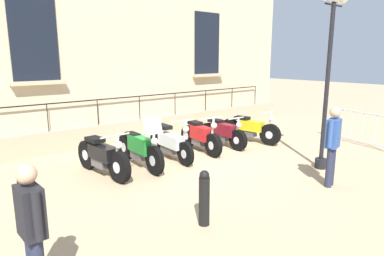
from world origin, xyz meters
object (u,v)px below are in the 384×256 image
Objects in this scene: motorcycle_maroon at (223,133)px; lamppost at (330,51)px; motorcycle_black at (103,157)px; pedestrian_standing at (32,227)px; motorcycle_green at (140,149)px; motorcycle_white at (171,143)px; motorcycle_yellow at (250,129)px; crowd_barrier at (357,127)px; bollard at (204,198)px; pedestrian_walking at (333,142)px; motorcycle_red at (200,137)px.

lamppost reaches higher than motorcycle_maroon.
pedestrian_standing is at bearing -35.01° from motorcycle_black.
motorcycle_green is 1.06× the size of motorcycle_white.
motorcycle_yellow is at bearing 89.35° from motorcycle_black.
motorcycle_white is 2.03m from motorcycle_maroon.
crowd_barrier is 2.14× the size of bollard.
bollard is at bearing 4.03° from motorcycle_black.
motorcycle_yellow is (0.04, 4.05, -0.04)m from motorcycle_green.
motorcycle_yellow is 8.08m from pedestrian_standing.
crowd_barrier reaches higher than bollard.
motorcycle_yellow is at bearing 114.15° from pedestrian_standing.
lamppost is 4.48× the size of bollard.
pedestrian_walking is at bearing 82.35° from bollard.
motorcycle_green is at bearing 167.11° from bollard.
motorcycle_green is 4.40m from pedestrian_walking.
motorcycle_white is at bearing 90.84° from motorcycle_black.
pedestrian_walking is (1.26, -3.92, 0.39)m from crowd_barrier.
bollard is at bearing -12.89° from motorcycle_green.
pedestrian_standing reaches higher than motorcycle_yellow.
motorcycle_maroon is at bearing 91.95° from motorcycle_red.
crowd_barrier is (2.34, 2.30, 0.14)m from motorcycle_yellow.
motorcycle_red is 4.36m from bollard.
pedestrian_walking is at bearing 33.72° from motorcycle_green.
motorcycle_white is at bearing -114.28° from crowd_barrier.
motorcycle_yellow is at bearing -135.51° from crowd_barrier.
motorcycle_red is 6.42m from pedestrian_standing.
motorcycle_green is 1.11× the size of motorcycle_maroon.
pedestrian_standing reaches higher than motorcycle_green.
motorcycle_white is at bearing -158.49° from pedestrian_walking.
motorcycle_green is (0.02, 0.96, 0.02)m from motorcycle_black.
pedestrian_standing is at bearing -44.81° from motorcycle_green.
crowd_barrier is at bearing 71.86° from motorcycle_black.
motorcycle_yellow is 5.74m from bollard.
motorcycle_black is at bearing -108.14° from crowd_barrier.
motorcycle_green is at bearing 135.19° from pedestrian_standing.
lamppost is at bearing 94.30° from bollard.
pedestrian_walking is (3.63, 2.43, 0.50)m from motorcycle_green.
bollard is (3.21, -0.73, 0.01)m from motorcycle_green.
motorcycle_green is 1.09× the size of crowd_barrier.
motorcycle_black is at bearing -89.16° from motorcycle_white.
motorcycle_red is 1.16× the size of pedestrian_walking.
motorcycle_green is 5.02m from lamppost.
bollard is at bearing -40.26° from motorcycle_red.
crowd_barrier is 4.14m from pedestrian_walking.
motorcycle_maroon is at bearing 171.28° from pedestrian_walking.
bollard is (3.32, -2.82, 0.04)m from motorcycle_red.
motorcycle_maroon is (-0.15, 3.01, -0.05)m from motorcycle_green.
bollard is (3.23, 0.23, 0.03)m from motorcycle_black.
lamppost is at bearing 55.94° from motorcycle_black.
pedestrian_walking is at bearing 21.51° from motorcycle_white.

